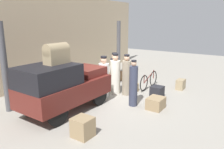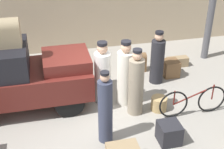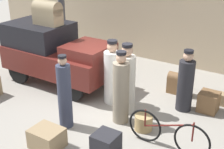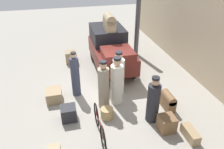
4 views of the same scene
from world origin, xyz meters
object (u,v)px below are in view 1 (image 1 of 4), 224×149
trunk_wicker_pale (113,75)px  suitcase_tan_flat (181,84)px  porter_lifting_near_truck (133,85)px  trunk_barrel_dark (97,77)px  porter_carrying_trunk (127,76)px  porter_with_bicycle (115,76)px  trunk_on_truck_roof (57,53)px  trunk_umber_medium (156,103)px  conductor_in_dark_uniform (114,70)px  suitcase_black_upright (157,92)px  trunk_large_brown (116,76)px  wicker_basket (134,87)px  truck (63,85)px  porter_standing_middle (104,78)px  suitcase_small_leather (83,127)px  bicycle (149,80)px

trunk_wicker_pale → suitcase_tan_flat: bearing=-90.2°
porter_lifting_near_truck → trunk_barrel_dark: (1.62, 3.01, -0.49)m
porter_lifting_near_truck → porter_carrying_trunk: bearing=42.1°
porter_with_bicycle → trunk_wicker_pale: porter_with_bicycle is taller
porter_with_bicycle → trunk_wicker_pale: (2.24, 1.65, -0.66)m
trunk_wicker_pale → trunk_on_truck_roof: size_ratio=0.84×
trunk_umber_medium → suitcase_tan_flat: bearing=-0.3°
porter_with_bicycle → conductor_in_dark_uniform: size_ratio=1.11×
suitcase_black_upright → trunk_barrel_dark: bearing=86.0°
trunk_umber_medium → trunk_wicker_pale: (2.88, 3.87, -0.06)m
conductor_in_dark_uniform → trunk_large_brown: bearing=24.0°
wicker_basket → trunk_on_truck_roof: trunk_on_truck_roof is taller
truck → trunk_wicker_pale: truck is taller
porter_with_bicycle → trunk_umber_medium: porter_with_bicycle is taller
porter_standing_middle → trunk_wicker_pale: (2.80, 1.44, -0.63)m
porter_standing_middle → suitcase_tan_flat: 3.75m
truck → trunk_umber_medium: bearing=-51.9°
trunk_umber_medium → trunk_on_truck_roof: trunk_on_truck_roof is taller
trunk_umber_medium → suitcase_small_leather: (-3.03, 0.86, 0.07)m
bicycle → trunk_wicker_pale: size_ratio=2.56×
suitcase_small_leather → suitcase_tan_flat: bearing=-8.5°
porter_lifting_near_truck → suitcase_tan_flat: 3.23m
truck → porter_with_bicycle: (2.70, -0.41, -0.15)m
porter_lifting_near_truck → suitcase_black_upright: 1.55m
truck → suitcase_tan_flat: bearing=-28.2°
conductor_in_dark_uniform → trunk_large_brown: 0.78m
truck → trunk_umber_medium: size_ratio=5.11×
conductor_in_dark_uniform → trunk_large_brown: conductor_in_dark_uniform is taller
trunk_large_brown → suitcase_tan_flat: trunk_large_brown is taller
bicycle → trunk_barrel_dark: bearing=105.9°
conductor_in_dark_uniform → porter_with_bicycle: bearing=-144.5°
wicker_basket → porter_with_bicycle: 1.14m
truck → conductor_in_dark_uniform: size_ratio=2.09×
wicker_basket → suitcase_tan_flat: (1.46, -1.70, 0.06)m
suitcase_tan_flat → trunk_on_truck_roof: trunk_on_truck_roof is taller
wicker_basket → porter_with_bicycle: porter_with_bicycle is taller
trunk_on_truck_roof → trunk_barrel_dark: bearing=18.4°
trunk_on_truck_roof → truck: bearing=0.0°
porter_standing_middle → trunk_on_truck_roof: bearing=175.1°
bicycle → porter_with_bicycle: 1.83m
wicker_basket → trunk_on_truck_roof: bearing=165.5°
porter_with_bicycle → suitcase_black_upright: size_ratio=3.66×
truck → trunk_barrel_dark: truck is taller
trunk_on_truck_roof → porter_lifting_near_truck: bearing=-40.8°
wicker_basket → truck: bearing=164.7°
bicycle → suitcase_small_leather: (-5.18, -0.43, -0.10)m
suitcase_small_leather → porter_lifting_near_truck: bearing=-0.3°
trunk_umber_medium → trunk_wicker_pale: 4.83m
porter_with_bicycle → suitcase_tan_flat: size_ratio=3.47×
trunk_large_brown → trunk_barrel_dark: (-0.98, 0.52, 0.07)m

